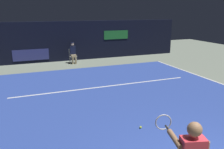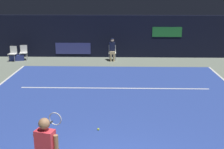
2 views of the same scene
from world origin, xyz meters
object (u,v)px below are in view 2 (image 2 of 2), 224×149
courtside_chair_near (13,53)px  courtside_chair_far (23,52)px  line_judge_on_chair (112,49)px  equipment_bag (17,58)px  tennis_ball (98,129)px

courtside_chair_near → courtside_chair_far: same height
line_judge_on_chair → equipment_bag: line_judge_on_chair is taller
line_judge_on_chair → tennis_ball: size_ratio=19.41×
courtside_chair_near → tennis_ball: courtside_chair_near is taller
courtside_chair_far → tennis_ball: bearing=-61.3°
line_judge_on_chair → courtside_chair_near: (-5.88, -0.27, -0.18)m
courtside_chair_far → tennis_ball: (5.17, -9.46, -0.46)m
tennis_ball → courtside_chair_far: bearing=118.7°
line_judge_on_chair → equipment_bag: 5.74m
tennis_ball → line_judge_on_chair: bearing=88.9°
tennis_ball → equipment_bag: (-5.54, 9.25, 0.11)m
line_judge_on_chair → courtside_chair_far: line_judge_on_chair is taller
courtside_chair_near → line_judge_on_chair: bearing=2.7°
courtside_chair_near → courtside_chair_far: 0.63m
courtside_chair_near → tennis_ball: bearing=-58.0°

